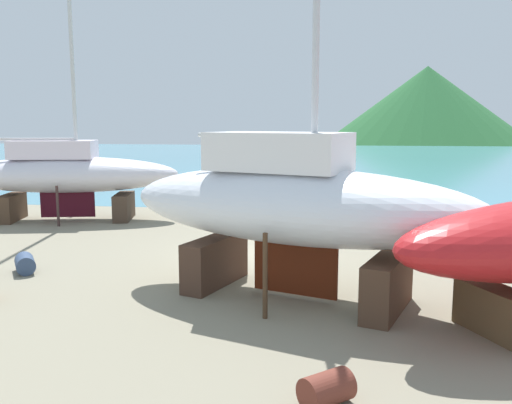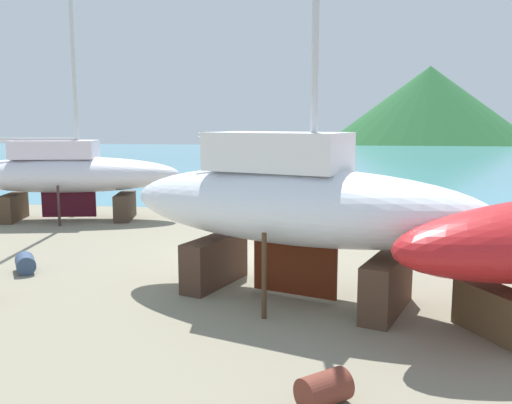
{
  "view_description": "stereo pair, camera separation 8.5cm",
  "coord_description": "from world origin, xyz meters",
  "px_view_note": "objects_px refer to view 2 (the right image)",
  "views": [
    {
      "loc": [
        2.73,
        -18.54,
        4.64
      ],
      "look_at": [
        0.42,
        -1.52,
        2.08
      ],
      "focal_mm": 38.19,
      "sensor_mm": 36.0,
      "label": 1
    },
    {
      "loc": [
        2.81,
        -18.53,
        4.64
      ],
      "look_at": [
        0.42,
        -1.52,
        2.08
      ],
      "focal_mm": 38.19,
      "sensor_mm": 36.0,
      "label": 2
    }
  ],
  "objects_px": {
    "sailboat_far_slipway": "(66,173)",
    "sailboat_mid_port": "(294,204)",
    "barrel_tipped_left": "(302,229)",
    "barrel_blue_faded": "(324,389)",
    "barrel_tipped_center": "(25,263)"
  },
  "relations": [
    {
      "from": "barrel_tipped_center",
      "to": "barrel_tipped_left",
      "type": "bearing_deg",
      "value": 39.43
    },
    {
      "from": "sailboat_far_slipway",
      "to": "barrel_tipped_center",
      "type": "bearing_deg",
      "value": -82.54
    },
    {
      "from": "barrel_tipped_center",
      "to": "barrel_blue_faded",
      "type": "bearing_deg",
      "value": -36.02
    },
    {
      "from": "sailboat_mid_port",
      "to": "barrel_tipped_center",
      "type": "bearing_deg",
      "value": -168.9
    },
    {
      "from": "sailboat_far_slipway",
      "to": "sailboat_mid_port",
      "type": "relative_size",
      "value": 1.08
    },
    {
      "from": "sailboat_far_slipway",
      "to": "barrel_blue_faded",
      "type": "bearing_deg",
      "value": -63.12
    },
    {
      "from": "barrel_tipped_left",
      "to": "barrel_blue_faded",
      "type": "relative_size",
      "value": 0.96
    },
    {
      "from": "barrel_tipped_center",
      "to": "sailboat_far_slipway",
      "type": "bearing_deg",
      "value": 109.01
    },
    {
      "from": "sailboat_far_slipway",
      "to": "barrel_blue_faded",
      "type": "distance_m",
      "value": 19.91
    },
    {
      "from": "sailboat_mid_port",
      "to": "barrel_tipped_center",
      "type": "relative_size",
      "value": 18.04
    },
    {
      "from": "barrel_tipped_left",
      "to": "barrel_blue_faded",
      "type": "bearing_deg",
      "value": -85.31
    },
    {
      "from": "sailboat_mid_port",
      "to": "barrel_tipped_left",
      "type": "bearing_deg",
      "value": 110.85
    },
    {
      "from": "barrel_tipped_left",
      "to": "barrel_tipped_center",
      "type": "bearing_deg",
      "value": -140.57
    },
    {
      "from": "sailboat_mid_port",
      "to": "barrel_blue_faded",
      "type": "distance_m",
      "value": 6.03
    },
    {
      "from": "sailboat_mid_port",
      "to": "barrel_tipped_left",
      "type": "relative_size",
      "value": 20.88
    }
  ]
}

